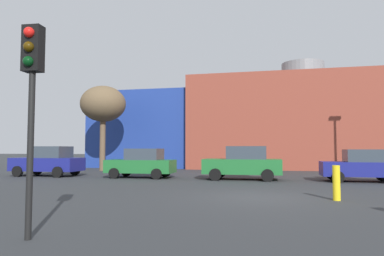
{
  "coord_description": "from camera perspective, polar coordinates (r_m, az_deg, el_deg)",
  "views": [
    {
      "loc": [
        0.39,
        -12.64,
        1.69
      ],
      "look_at": [
        -3.92,
        6.89,
        2.91
      ],
      "focal_mm": 32.69,
      "sensor_mm": 36.0,
      "label": 1
    }
  ],
  "objects": [
    {
      "name": "bollard_yellow_0",
      "position": [
        12.63,
        22.5,
        -8.27
      ],
      "size": [
        0.24,
        0.24,
        1.15
      ],
      "primitive_type": "cylinder",
      "color": "yellow",
      "rests_on": "ground_plane"
    },
    {
      "name": "parked_car_0",
      "position": [
        23.98,
        -22.41,
        -5.04
      ],
      "size": [
        4.31,
        2.12,
        1.87
      ],
      "rotation": [
        0.0,
        0.0,
        3.14
      ],
      "color": "navy",
      "rests_on": "ground_plane"
    },
    {
      "name": "building_backdrop",
      "position": [
        35.29,
        17.78,
        0.19
      ],
      "size": [
        39.55,
        13.16,
        10.02
      ],
      "color": "brown",
      "rests_on": "ground_plane"
    },
    {
      "name": "bare_tree_0",
      "position": [
        28.72,
        -14.3,
        3.7
      ],
      "size": [
        3.56,
        3.56,
        6.73
      ],
      "color": "brown",
      "rests_on": "ground_plane"
    },
    {
      "name": "parked_car_3",
      "position": [
        20.25,
        25.93,
        -5.55
      ],
      "size": [
        3.88,
        1.91,
        1.68
      ],
      "rotation": [
        0.0,
        0.0,
        3.14
      ],
      "color": "navy",
      "rests_on": "ground_plane"
    },
    {
      "name": "traffic_light_near_left",
      "position": [
        7.41,
        -24.72,
        6.98
      ],
      "size": [
        0.37,
        0.37,
        4.08
      ],
      "rotation": [
        0.0,
        0.0,
        -1.51
      ],
      "color": "black",
      "rests_on": "ground_plane"
    },
    {
      "name": "parked_car_2",
      "position": [
        19.75,
        8.39,
        -5.67
      ],
      "size": [
        4.29,
        2.1,
        1.86
      ],
      "rotation": [
        0.0,
        0.0,
        3.14
      ],
      "color": "#1E662D",
      "rests_on": "ground_plane"
    },
    {
      "name": "parked_car_1",
      "position": [
        21.05,
        -8.23,
        -5.71
      ],
      "size": [
        3.99,
        1.96,
        1.73
      ],
      "rotation": [
        0.0,
        0.0,
        3.14
      ],
      "color": "#1E662D",
      "rests_on": "ground_plane"
    },
    {
      "name": "ground_plane",
      "position": [
        12.75,
        10.79,
        -11.04
      ],
      "size": [
        200.0,
        200.0,
        0.0
      ],
      "primitive_type": "plane",
      "color": "#2D3033"
    }
  ]
}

